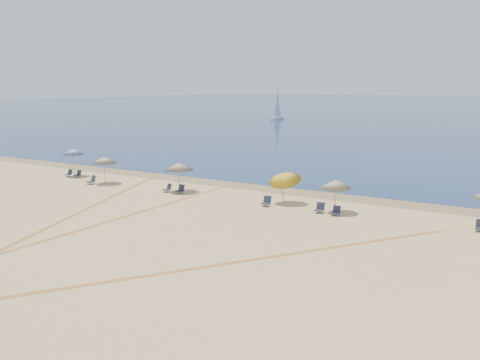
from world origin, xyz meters
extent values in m
plane|color=olive|center=(0.00, 24.00, 0.00)|extent=(500.00, 500.00, 0.00)
cylinder|color=gray|center=(-17.93, 20.10, 1.21)|extent=(0.05, 0.05, 2.41)
cone|color=white|center=(-17.93, 20.10, 2.26)|extent=(1.97, 1.97, 0.55)
sphere|color=gray|center=(-17.93, 20.10, 2.56)|extent=(0.08, 0.08, 0.08)
cylinder|color=gray|center=(-12.83, 18.89, 1.08)|extent=(0.05, 0.05, 2.16)
cone|color=beige|center=(-12.83, 18.89, 2.01)|extent=(2.15, 2.15, 0.55)
sphere|color=gray|center=(-12.83, 18.89, 2.31)|extent=(0.08, 0.08, 0.08)
cylinder|color=gray|center=(-5.29, 19.43, 1.06)|extent=(0.05, 0.05, 2.13)
cone|color=beige|center=(-5.29, 19.43, 1.98)|extent=(2.31, 2.31, 0.55)
sphere|color=gray|center=(-5.29, 19.43, 2.28)|extent=(0.08, 0.08, 0.08)
cylinder|color=gray|center=(3.69, 19.58, 1.01)|extent=(0.05, 0.85, 2.04)
cone|color=gold|center=(3.69, 19.93, 1.88)|extent=(2.31, 2.35, 1.37)
sphere|color=gray|center=(3.69, 19.93, 2.18)|extent=(0.08, 0.08, 0.08)
cylinder|color=gray|center=(7.76, 19.23, 1.02)|extent=(0.05, 0.17, 2.04)
cone|color=beige|center=(7.76, 19.28, 1.89)|extent=(2.00, 2.03, 0.67)
sphere|color=gray|center=(7.76, 19.28, 2.19)|extent=(0.08, 0.08, 0.08)
cube|color=#1B212D|center=(-18.18, 19.55, 0.17)|extent=(0.54, 0.54, 0.05)
cube|color=#1B212D|center=(-18.16, 19.80, 0.39)|extent=(0.52, 0.21, 0.46)
cylinder|color=#A5A5AD|center=(-18.38, 19.37, 0.08)|extent=(0.02, 0.02, 0.17)
cylinder|color=#A5A5AD|center=(-17.97, 19.35, 0.08)|extent=(0.02, 0.02, 0.17)
cube|color=#1B212D|center=(-17.17, 19.72, 0.17)|extent=(0.53, 0.53, 0.05)
cube|color=#1B212D|center=(-17.16, 19.97, 0.39)|extent=(0.52, 0.20, 0.46)
cylinder|color=#A5A5AD|center=(-17.37, 19.54, 0.08)|extent=(0.02, 0.02, 0.17)
cylinder|color=#A5A5AD|center=(-16.96, 19.52, 0.08)|extent=(0.02, 0.02, 0.17)
cube|color=#1B212D|center=(-13.57, 17.93, 0.20)|extent=(0.73, 0.73, 0.05)
cube|color=#1B212D|center=(-13.49, 18.21, 0.46)|extent=(0.63, 0.37, 0.53)
cylinder|color=#A5A5AD|center=(-13.80, 17.77, 0.10)|extent=(0.03, 0.03, 0.20)
cylinder|color=#A5A5AD|center=(-13.33, 17.64, 0.10)|extent=(0.03, 0.03, 0.20)
cube|color=#1B212D|center=(-5.92, 18.63, 0.17)|extent=(0.68, 0.68, 0.05)
cube|color=#1B212D|center=(-5.83, 18.87, 0.40)|extent=(0.56, 0.37, 0.47)
cylinder|color=#A5A5AD|center=(-6.12, 18.51, 0.09)|extent=(0.02, 0.02, 0.17)
cylinder|color=#A5A5AD|center=(-5.73, 18.36, 0.09)|extent=(0.02, 0.02, 0.17)
cube|color=#1B212D|center=(-4.70, 18.69, 0.18)|extent=(0.61, 0.61, 0.05)
cube|color=#1B212D|center=(-4.67, 18.96, 0.42)|extent=(0.57, 0.26, 0.49)
cylinder|color=#A5A5AD|center=(-4.92, 18.51, 0.09)|extent=(0.02, 0.02, 0.18)
cylinder|color=#A5A5AD|center=(-4.48, 18.46, 0.09)|extent=(0.02, 0.02, 0.18)
cube|color=#1B212D|center=(3.06, 18.34, 0.19)|extent=(0.58, 0.58, 0.05)
cube|color=#1B212D|center=(3.05, 18.61, 0.43)|extent=(0.57, 0.22, 0.51)
cylinder|color=#A5A5AD|center=(2.83, 18.12, 0.09)|extent=(0.02, 0.02, 0.19)
cylinder|color=#A5A5AD|center=(3.29, 18.13, 0.09)|extent=(0.02, 0.02, 0.19)
cube|color=#1B212D|center=(6.99, 18.45, 0.18)|extent=(0.58, 0.58, 0.05)
cube|color=#1B212D|center=(6.97, 18.72, 0.42)|extent=(0.56, 0.23, 0.49)
cylinder|color=#A5A5AD|center=(6.77, 18.24, 0.09)|extent=(0.02, 0.02, 0.18)
cylinder|color=#A5A5AD|center=(7.21, 18.27, 0.09)|extent=(0.02, 0.02, 0.18)
cube|color=#1B212D|center=(8.16, 18.29, 0.17)|extent=(0.52, 0.52, 0.05)
cube|color=#1B212D|center=(8.16, 18.54, 0.39)|extent=(0.51, 0.20, 0.45)
cylinder|color=#A5A5AD|center=(7.96, 18.10, 0.08)|extent=(0.02, 0.02, 0.17)
cylinder|color=#A5A5AD|center=(8.37, 18.11, 0.08)|extent=(0.02, 0.02, 0.17)
cube|color=#1B212D|center=(16.60, 19.06, 0.18)|extent=(0.55, 0.55, 0.05)
cylinder|color=#A5A5AD|center=(16.39, 18.85, 0.09)|extent=(0.02, 0.02, 0.18)
cube|color=white|center=(-37.81, 101.20, 0.27)|extent=(1.37, 4.82, 0.52)
cylinder|color=gray|center=(-37.81, 101.20, 3.65)|extent=(0.10, 0.10, 6.95)
plane|color=tan|center=(-3.30, 10.27, 0.00)|extent=(28.44, 28.44, 0.00)
plane|color=tan|center=(-3.28, 11.37, 0.00)|extent=(28.44, 28.44, 0.00)
plane|color=tan|center=(6.55, 6.34, 0.00)|extent=(38.97, 38.97, 0.00)
plane|color=tan|center=(7.18, 7.25, 0.00)|extent=(38.97, 38.97, 0.00)
plane|color=tan|center=(-6.66, 10.51, 0.00)|extent=(35.75, 35.75, 0.00)
plane|color=tan|center=(-7.02, 11.55, 0.00)|extent=(35.75, 35.75, 0.00)
camera|label=1|loc=(19.42, -12.57, 8.26)|focal=38.70mm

